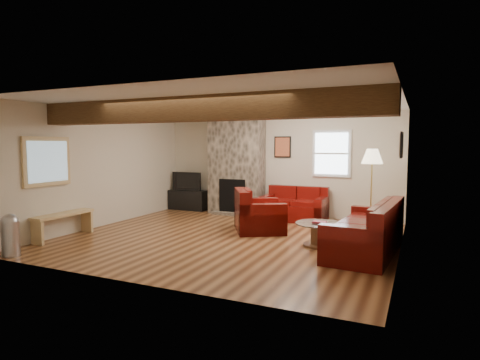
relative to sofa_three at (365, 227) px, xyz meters
The scene contains 18 objects.
room 2.62m from the sofa_three, behind, with size 8.00×8.00×8.00m.
oak_beam 3.34m from the sofa_three, 154.07° to the right, with size 6.00×0.36×0.38m, color #362010.
chimney_breast 4.38m from the sofa_three, 143.92° to the left, with size 1.40×0.67×2.50m.
back_window 3.18m from the sofa_three, 112.31° to the left, with size 0.90×0.08×1.10m, color silver, non-canonical shape.
hatch_window 5.73m from the sofa_three, 165.02° to the right, with size 0.08×1.00×0.90m, color tan, non-canonical shape.
ceiling_dome 2.73m from the sofa_three, 149.15° to the left, with size 0.40×0.40×0.18m, color white, non-canonical shape.
artwork_back 3.83m from the sofa_three, 130.23° to the left, with size 0.42×0.06×0.52m, color black, non-canonical shape.
artwork_right 1.46m from the sofa_three, 35.62° to the left, with size 0.06×0.55×0.42m, color black, non-canonical shape.
sofa_three is the anchor object (origin of this frame).
loveseat 2.94m from the sofa_three, 129.39° to the left, with size 1.45×0.83×0.77m, color #4C0508, non-canonical shape.
armchair_red 2.32m from the sofa_three, 159.22° to the left, with size 1.05×0.92×0.85m, color #4C0508, non-canonical shape.
coffee_table 0.82m from the sofa_three, behind, with size 0.83×0.83×0.43m.
tv_cabinet 5.56m from the sofa_three, 152.43° to the left, with size 1.05×0.42×0.53m, color black.
television 5.57m from the sofa_three, 152.43° to the left, with size 0.86×0.11×0.50m, color black.
floor_lamp 2.12m from the sofa_three, 93.75° to the left, with size 0.43×0.43×1.67m.
pine_bench 5.46m from the sofa_three, 166.67° to the right, with size 0.29×1.26×0.47m, color tan, non-canonical shape.
pedal_bin 5.66m from the sofa_three, 153.71° to the right, with size 0.27×0.27×0.68m, color #ACACB1, non-canonical shape.
coal_bucket 3.79m from the sofa_three, 145.36° to the left, with size 0.36×0.36×0.34m, color gray, non-canonical shape.
Camera 1 is at (3.26, -6.72, 1.75)m, focal length 30.00 mm.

